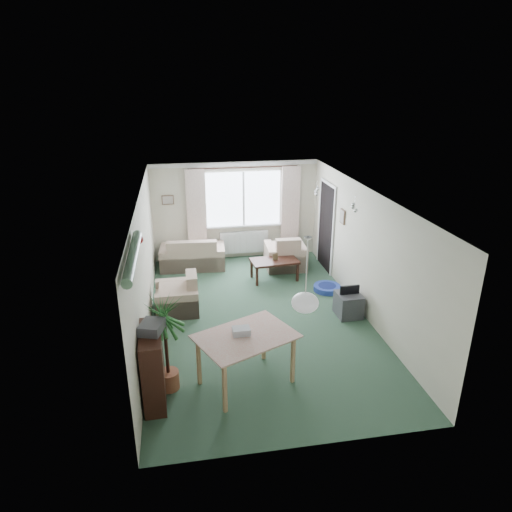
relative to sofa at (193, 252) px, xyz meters
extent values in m
plane|color=#2C4936|center=(1.10, -2.75, -0.38)|extent=(6.50, 6.50, 0.00)
cube|color=white|center=(1.30, 0.48, 1.12)|extent=(1.80, 0.03, 1.30)
cube|color=black|center=(1.30, 0.40, 1.89)|extent=(2.60, 0.03, 0.03)
cube|color=beige|center=(0.15, 0.38, 0.89)|extent=(0.45, 0.08, 2.00)
cube|color=beige|center=(2.45, 0.38, 0.89)|extent=(0.45, 0.08, 2.00)
cube|color=white|center=(1.30, 0.44, 0.02)|extent=(1.20, 0.10, 0.55)
cube|color=black|center=(3.08, -0.55, 0.62)|extent=(0.03, 0.95, 2.00)
sphere|color=white|center=(1.30, -5.05, 1.10)|extent=(0.36, 0.36, 0.36)
cylinder|color=#196626|center=(-0.82, -5.05, 1.90)|extent=(1.60, 1.60, 0.12)
sphere|color=silver|center=(2.40, -1.85, 1.84)|extent=(0.20, 0.20, 0.20)
sphere|color=silver|center=(2.70, -3.05, 1.84)|extent=(0.20, 0.20, 0.20)
cube|color=brown|center=(-0.50, 0.48, 1.17)|extent=(0.28, 0.03, 0.22)
cube|color=brown|center=(3.08, -1.55, 1.17)|extent=(0.03, 0.24, 0.30)
cube|color=beige|center=(0.00, 0.00, 0.00)|extent=(1.56, 0.90, 0.75)
cube|color=beige|center=(2.17, -0.38, 0.03)|extent=(0.96, 0.91, 0.82)
cube|color=beige|center=(-0.40, -2.16, 0.00)|extent=(0.80, 0.85, 0.76)
cube|color=black|center=(1.76, -1.03, -0.14)|extent=(1.08, 0.66, 0.46)
cube|color=brown|center=(1.78, -1.03, 0.17)|extent=(0.12, 0.05, 0.16)
cube|color=black|center=(-0.74, -4.76, 0.16)|extent=(0.32, 0.88, 1.07)
cube|color=#3F3E43|center=(-0.71, -4.75, 0.76)|extent=(0.37, 0.42, 0.14)
cylinder|color=#22642F|center=(-0.55, -4.55, 0.37)|extent=(0.75, 0.75, 1.49)
cube|color=#A5805A|center=(0.57, -4.63, 0.02)|extent=(1.49, 1.28, 0.79)
cube|color=silver|center=(0.52, -4.58, 0.47)|extent=(0.25, 0.18, 0.12)
cube|color=#3D3C41|center=(2.80, -2.91, -0.15)|extent=(0.46, 0.50, 0.45)
cylinder|color=navy|center=(2.75, -1.80, -0.32)|extent=(0.73, 0.73, 0.11)
camera|label=1|loc=(-0.25, -10.20, 3.84)|focal=32.00mm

